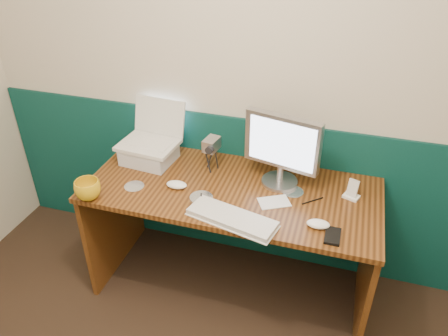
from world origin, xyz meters
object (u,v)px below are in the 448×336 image
(monitor, at_px, (282,150))
(mug, at_px, (88,190))
(keyboard, at_px, (232,219))
(camcorder, at_px, (212,154))
(laptop, at_px, (146,126))
(desk, at_px, (231,240))

(monitor, bearing_deg, mug, -141.50)
(keyboard, xyz_separation_m, mug, (-0.78, -0.04, 0.04))
(mug, height_order, camcorder, camcorder)
(laptop, height_order, mug, laptop)
(desk, bearing_deg, keyboard, -73.89)
(monitor, distance_m, camcorder, 0.42)
(monitor, height_order, keyboard, monitor)
(camcorder, bearing_deg, keyboard, -51.01)
(keyboard, bearing_deg, mug, -163.74)
(keyboard, bearing_deg, desk, 119.53)
(desk, relative_size, mug, 11.76)
(desk, xyz_separation_m, laptop, (-0.56, 0.13, 0.61))
(laptop, height_order, keyboard, laptop)
(desk, height_order, keyboard, keyboard)
(monitor, bearing_deg, desk, -138.24)
(laptop, xyz_separation_m, monitor, (0.79, -0.00, -0.03))
(desk, relative_size, laptop, 4.84)
(monitor, relative_size, keyboard, 0.93)
(mug, relative_size, camcorder, 0.65)
(desk, xyz_separation_m, monitor, (0.24, 0.13, 0.58))
(desk, xyz_separation_m, camcorder, (-0.17, 0.15, 0.48))
(mug, bearing_deg, desk, 23.92)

